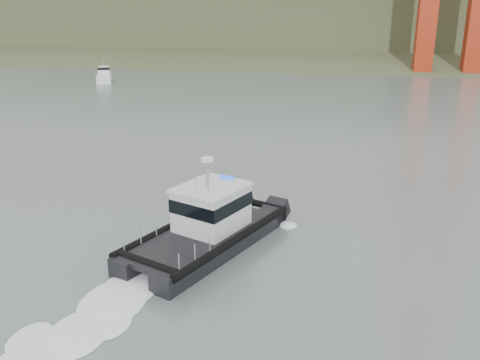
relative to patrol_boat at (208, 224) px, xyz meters
name	(u,v)px	position (x,y,z in m)	size (l,w,h in m)	color
ground	(245,269)	(2.32, -2.21, -1.26)	(400.00, 400.00, 0.00)	#53635F
headlands	(327,20)	(2.32, 123.29, 5.79)	(500.00, 105.36, 27.12)	#3B4728
patrol_boat	(208,224)	(0.00, 0.00, 0.00)	(7.54, 10.97, 5.01)	black
motorboat	(104,76)	(-29.99, 54.58, -0.37)	(4.38, 6.83, 3.57)	white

